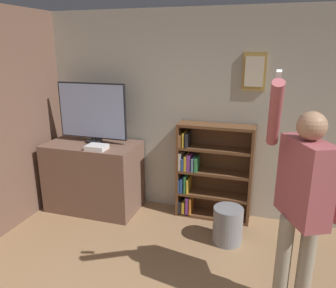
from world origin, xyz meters
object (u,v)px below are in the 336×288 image
television (92,112)px  waste_bin (228,225)px  bookshelf (208,172)px  person (303,196)px  game_console (97,147)px

television → waste_bin: (1.93, -0.40, -1.16)m
bookshelf → person: 1.82m
waste_bin → television: bearing=168.4°
television → bookshelf: (1.58, 0.17, -0.75)m
television → person: person is taller
game_console → bookshelf: 1.50m
television → waste_bin: bearing=-11.6°
person → waste_bin: 1.40m
television → bookshelf: size_ratio=0.76×
bookshelf → person: person is taller
game_console → person: person is taller
game_console → waste_bin: game_console is taller
game_console → waste_bin: bearing=-3.3°
television → waste_bin: television is taller
television → game_console: television is taller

